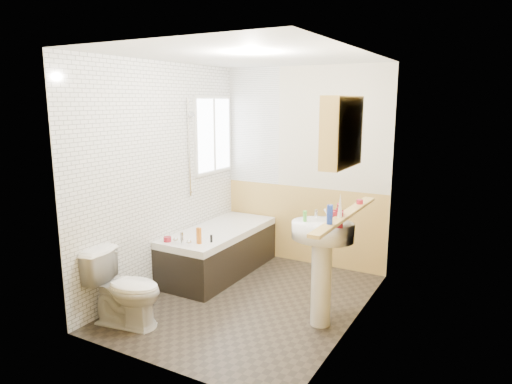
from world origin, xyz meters
TOP-DOWN VIEW (x-y plane):
  - floor at (0.00, 0.00)m, footprint 2.80×2.80m
  - ceiling at (0.00, 0.00)m, footprint 2.80×2.80m
  - wall_back at (0.00, 1.41)m, footprint 2.20×0.02m
  - wall_front at (0.00, -1.41)m, footprint 2.20×0.02m
  - wall_left at (-1.11, 0.00)m, footprint 0.02×2.80m
  - wall_right at (1.11, 0.00)m, footprint 0.02×2.80m
  - wainscot_right at (1.09, 0.00)m, footprint 0.01×2.80m
  - wainscot_front at (0.00, -1.39)m, footprint 2.20×0.01m
  - wainscot_back at (0.00, 1.39)m, footprint 2.20×0.01m
  - tile_cladding_left at (-1.09, 0.00)m, footprint 0.01×2.80m
  - tile_return_back at (-0.73, 1.39)m, footprint 0.75×0.01m
  - window at (-1.06, 0.95)m, footprint 0.03×0.79m
  - bathtub at (-0.73, 0.54)m, footprint 0.70×1.64m
  - shower_riser at (-1.04, 0.41)m, footprint 0.10×0.08m
  - toilet at (-0.76, -1.00)m, footprint 0.78×0.51m
  - sink at (0.84, -0.11)m, footprint 0.58×0.47m
  - pine_shelf at (1.04, -0.07)m, footprint 0.10×1.55m
  - medicine_cabinet at (1.01, -0.19)m, footprint 0.17×0.66m
  - foam_can at (1.04, -0.50)m, footprint 0.06×0.06m
  - green_bottle at (1.04, -0.25)m, footprint 0.05×0.05m
  - black_jar at (1.04, 0.34)m, footprint 0.08×0.08m
  - soap_bottle at (1.00, -0.18)m, footprint 0.15×0.23m
  - clear_bottle at (0.68, -0.15)m, footprint 0.05×0.05m
  - blue_gel at (-0.59, -0.06)m, footprint 0.05×0.04m
  - cream_jar at (-0.94, -0.16)m, footprint 0.11×0.11m
  - orange_bottle at (-0.50, 0.05)m, footprint 0.04×0.04m

SIDE VIEW (x-z plane):
  - floor at x=0.00m, z-range 0.00..0.00m
  - bathtub at x=-0.73m, z-range -0.06..0.64m
  - toilet at x=-0.76m, z-range 0.00..0.71m
  - wainscot_right at x=1.09m, z-range 0.00..1.00m
  - wainscot_front at x=0.00m, z-range 0.00..1.00m
  - wainscot_back at x=0.00m, z-range 0.00..1.00m
  - cream_jar at x=-0.94m, z-range 0.56..0.61m
  - orange_bottle at x=-0.50m, z-range 0.56..0.64m
  - blue_gel at x=-0.59m, z-range 0.56..0.74m
  - sink at x=0.84m, z-range 0.15..1.27m
  - soap_bottle at x=1.00m, z-range 0.99..1.09m
  - clear_bottle at x=0.68m, z-range 0.99..1.09m
  - pine_shelf at x=1.04m, z-range 1.07..1.10m
  - black_jar at x=1.04m, z-range 1.10..1.14m
  - foam_can at x=1.04m, z-range 1.10..1.26m
  - green_bottle at x=1.04m, z-range 1.10..1.31m
  - wall_back at x=0.00m, z-range 0.00..2.50m
  - wall_front at x=0.00m, z-range 0.00..2.50m
  - wall_left at x=-1.11m, z-range 0.00..2.50m
  - wall_right at x=1.11m, z-range 0.00..2.50m
  - tile_cladding_left at x=-1.09m, z-range 0.00..2.50m
  - shower_riser at x=-1.04m, z-range 1.06..2.21m
  - window at x=-1.06m, z-range 1.15..2.15m
  - tile_return_back at x=-0.73m, z-range 1.00..2.50m
  - medicine_cabinet at x=1.01m, z-range 1.53..2.12m
  - ceiling at x=0.00m, z-range 2.50..2.50m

